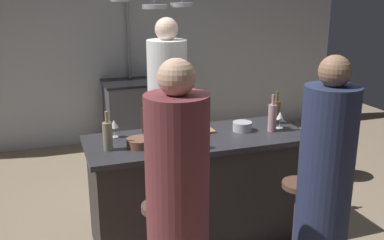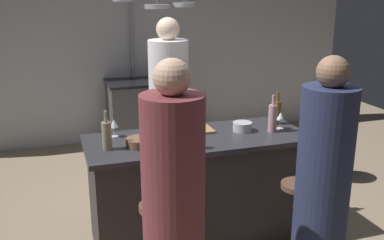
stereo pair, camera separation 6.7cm
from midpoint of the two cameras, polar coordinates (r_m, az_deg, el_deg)
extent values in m
plane|color=gray|center=(3.95, 0.25, -14.66)|extent=(9.00, 9.00, 0.00)
cube|color=#B2B7BC|center=(6.19, -8.74, 9.37)|extent=(6.40, 0.16, 2.60)
cube|color=#332D2B|center=(3.74, 0.25, -9.02)|extent=(1.72, 0.66, 0.86)
cube|color=#2D2D33|center=(3.57, 0.26, -2.49)|extent=(1.80, 0.72, 0.04)
cube|color=#47474C|center=(5.97, -7.66, 0.64)|extent=(0.76, 0.60, 0.86)
cube|color=black|center=(5.86, -7.82, 4.82)|extent=(0.80, 0.64, 0.03)
cylinder|color=white|center=(4.32, -3.54, -0.30)|extent=(0.38, 0.38, 1.59)
sphere|color=beige|center=(4.16, -3.76, 11.59)|extent=(0.22, 0.22, 0.22)
cylinder|color=brown|center=(2.98, -4.68, -11.16)|extent=(0.26, 0.26, 0.04)
cylinder|color=brown|center=(2.62, -2.58, -12.98)|extent=(0.36, 0.36, 1.51)
sphere|color=#D8AD8C|center=(2.32, -2.85, 5.49)|extent=(0.21, 0.21, 0.21)
cylinder|color=#4C4C51|center=(3.52, 12.78, -13.01)|extent=(0.06, 0.06, 0.62)
cylinder|color=brown|center=(3.37, 13.14, -8.15)|extent=(0.26, 0.26, 0.04)
cylinder|color=#262D4C|center=(3.06, 15.96, -9.39)|extent=(0.35, 0.35, 1.47)
sphere|color=#8C664C|center=(2.81, 17.27, 6.00)|extent=(0.20, 0.20, 0.20)
cylinder|color=gray|center=(6.07, -8.38, 7.11)|extent=(0.04, 0.04, 2.15)
cylinder|color=gray|center=(4.81, -5.21, 14.33)|extent=(0.27, 0.27, 0.04)
cylinder|color=gray|center=(4.90, -1.75, 14.60)|extent=(0.24, 0.24, 0.04)
cylinder|color=brown|center=(5.26, 17.28, -6.23)|extent=(0.24, 0.24, 0.16)
sphere|color=#2D6633|center=(5.17, 17.53, -3.57)|extent=(0.36, 0.36, 0.36)
cube|color=#997047|center=(3.70, -0.32, -1.34)|extent=(0.32, 0.22, 0.02)
cylinder|color=#382319|center=(3.66, -6.63, -0.07)|extent=(0.05, 0.05, 0.21)
cylinder|color=gray|center=(3.31, -11.37, -2.09)|extent=(0.07, 0.07, 0.21)
cylinder|color=gray|center=(3.27, -11.51, 0.38)|extent=(0.03, 0.03, 0.08)
cylinder|color=#B78C8E|center=(3.74, 9.79, 0.26)|extent=(0.07, 0.07, 0.23)
cylinder|color=#B78C8E|center=(3.70, 9.91, 2.59)|extent=(0.03, 0.03, 0.08)
cylinder|color=brown|center=(3.96, 10.31, 0.97)|extent=(0.07, 0.07, 0.20)
cylinder|color=brown|center=(3.93, 10.42, 2.99)|extent=(0.03, 0.03, 0.08)
cylinder|color=silver|center=(3.31, 0.66, -3.61)|extent=(0.06, 0.06, 0.01)
cylinder|color=silver|center=(3.30, 0.67, -2.95)|extent=(0.01, 0.01, 0.07)
cone|color=silver|center=(3.28, 0.67, -1.80)|extent=(0.07, 0.07, 0.06)
cylinder|color=silver|center=(3.85, 10.70, -1.01)|extent=(0.06, 0.06, 0.01)
cylinder|color=silver|center=(3.84, 10.74, -0.43)|extent=(0.01, 0.01, 0.07)
cone|color=silver|center=(3.82, 10.79, 0.57)|extent=(0.07, 0.07, 0.06)
cylinder|color=silver|center=(3.62, -10.44, -2.16)|extent=(0.06, 0.06, 0.01)
cylinder|color=silver|center=(3.60, -10.48, -1.55)|extent=(0.01, 0.01, 0.07)
cone|color=silver|center=(3.58, -10.53, -0.48)|extent=(0.07, 0.07, 0.06)
cylinder|color=brown|center=(3.37, -7.25, -2.90)|extent=(0.21, 0.21, 0.06)
cylinder|color=#B7B7BC|center=(3.73, 5.99, -0.82)|extent=(0.16, 0.16, 0.08)
camera|label=1|loc=(0.03, -90.52, -0.15)|focal=41.43mm
camera|label=2|loc=(0.03, 89.48, 0.15)|focal=41.43mm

